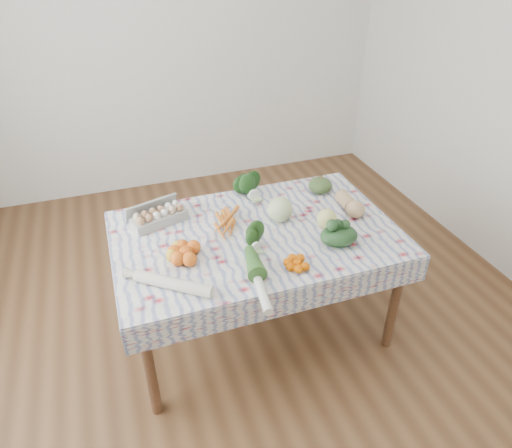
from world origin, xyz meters
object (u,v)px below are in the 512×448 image
object	(u,v)px
kabocha_squash	(320,185)
grapefruit	(327,219)
cabbage	(280,209)
butternut_squash	(350,203)
egg_carton	(159,217)
dining_table	(256,244)

from	to	relation	value
kabocha_squash	grapefruit	size ratio (longest dim) A/B	1.33
cabbage	grapefruit	xyz separation A→B (m)	(0.23, -0.16, -0.02)
butternut_squash	cabbage	bearing A→B (deg)	174.43
egg_carton	butternut_squash	world-z (taller)	butternut_squash
egg_carton	kabocha_squash	size ratio (longest dim) A/B	2.11
dining_table	grapefruit	xyz separation A→B (m)	(0.42, -0.09, 0.14)
cabbage	butternut_squash	size ratio (longest dim) A/B	0.62
cabbage	butternut_squash	world-z (taller)	cabbage
kabocha_squash	grapefruit	xyz separation A→B (m)	(-0.15, -0.40, 0.01)
cabbage	butternut_squash	bearing A→B (deg)	-5.92
dining_table	grapefruit	bearing A→B (deg)	-11.79
egg_carton	butternut_squash	xyz separation A→B (m)	(1.16, -0.25, 0.01)
dining_table	grapefruit	size ratio (longest dim) A/B	13.39
kabocha_squash	butternut_squash	size ratio (longest dim) A/B	0.64
dining_table	grapefruit	world-z (taller)	grapefruit
egg_carton	cabbage	xyz separation A→B (m)	(0.70, -0.20, 0.03)
dining_table	egg_carton	xyz separation A→B (m)	(-0.52, 0.28, 0.13)
kabocha_squash	grapefruit	bearing A→B (deg)	-110.89
dining_table	egg_carton	distance (m)	0.61
butternut_squash	grapefruit	xyz separation A→B (m)	(-0.22, -0.12, 0.00)
dining_table	butternut_squash	size ratio (longest dim) A/B	6.45
butternut_squash	grapefruit	distance (m)	0.25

